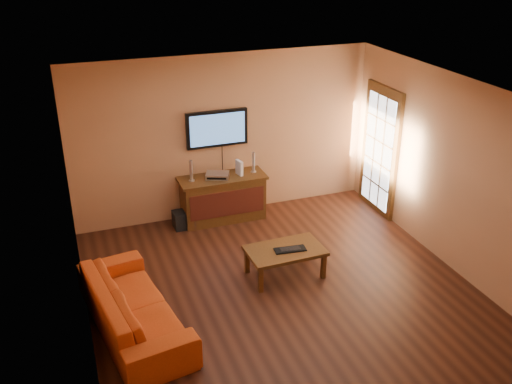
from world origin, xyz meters
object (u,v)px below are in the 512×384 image
subwoofer (182,220)px  keyboard (290,249)px  speaker_right (253,163)px  coffee_table (285,252)px  speaker_left (191,172)px  av_receiver (217,175)px  television (217,129)px  sofa (133,299)px  bottle (195,225)px  media_console (223,198)px  game_console (239,168)px

subwoofer → keyboard: bearing=-62.8°
speaker_right → subwoofer: 1.49m
coffee_table → keyboard: (0.05, -0.05, 0.07)m
speaker_left → speaker_right: bearing=0.4°
av_receiver → coffee_table: bearing=-55.7°
television → av_receiver: size_ratio=2.78×
speaker_left → speaker_right: speaker_left is taller
sofa → speaker_left: size_ratio=6.16×
av_receiver → bottle: (-0.46, -0.22, -0.71)m
sofa → media_console: bearing=-46.8°
av_receiver → game_console: size_ratio=1.49×
coffee_table → game_console: size_ratio=4.37×
av_receiver → subwoofer: (-0.63, -0.07, -0.66)m
subwoofer → bottle: 0.24m
coffee_table → speaker_left: bearing=112.6°
bottle → television: bearing=39.5°
sofa → speaker_left: 2.81m
game_console → subwoofer: bearing=172.4°
media_console → subwoofer: bearing=-174.9°
speaker_left → bottle: size_ratio=1.83×
speaker_right → speaker_left: bearing=-179.6°
coffee_table → keyboard: keyboard is taller
game_console → keyboard: 2.04m
coffee_table → speaker_right: size_ratio=3.09×
coffee_table → game_console: 2.00m
game_console → sofa: bearing=-143.2°
subwoofer → sofa: bearing=-118.0°
television → speaker_left: television is taller
television → keyboard: television is taller
game_console → keyboard: bearing=-99.5°
coffee_table → keyboard: 0.10m
media_console → keyboard: size_ratio=3.17×
coffee_table → subwoofer: coffee_table is taller
television → game_console: bearing=-37.8°
speaker_right → bottle: speaker_right is taller
av_receiver → game_console: bearing=23.1°
subwoofer → bottle: bearing=-43.9°
sofa → subwoofer: size_ratio=7.71×
speaker_left → speaker_right: (1.05, 0.01, -0.00)m
coffee_table → sofa: 2.21m
coffee_table → game_console: (-0.02, 1.94, 0.52)m
media_console → speaker_left: 0.74m
sofa → av_receiver: av_receiver is taller
speaker_left → game_console: size_ratio=1.43×
coffee_table → subwoofer: (-1.02, 1.87, -0.22)m
coffee_table → game_console: bearing=90.5°
coffee_table → av_receiver: av_receiver is taller
media_console → bottle: (-0.54, -0.22, -0.29)m
media_console → av_receiver: av_receiver is taller
coffee_table → keyboard: size_ratio=2.38×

